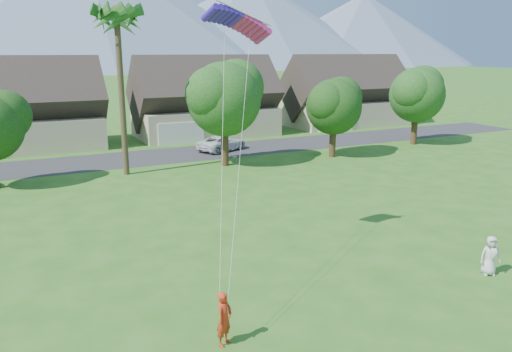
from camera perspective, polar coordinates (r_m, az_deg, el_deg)
street at (r=45.34m, az=-13.54°, el=1.97°), size 90.00×7.00×0.01m
kite_flyer at (r=16.60m, az=-3.65°, el=-15.96°), size 0.80×0.75×1.83m
watcher at (r=23.43m, az=25.21°, el=-8.23°), size 0.99×0.88×1.71m
parked_car at (r=47.62m, az=-3.89°, el=3.77°), size 5.67×4.31×1.43m
mountain_ridge at (r=270.82m, az=-23.02°, el=17.23°), size 540.00×240.00×70.00m
houses_row at (r=53.61m, az=-15.42°, el=7.41°), size 72.75×8.19×8.86m
tree_row at (r=38.45m, az=-13.56°, el=7.24°), size 62.27×6.67×8.45m
fan_palm at (r=38.69m, az=-15.67°, el=17.43°), size 3.00×3.00×13.80m
parafoil_kite at (r=21.88m, az=-2.13°, el=17.39°), size 2.93×1.10×0.50m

